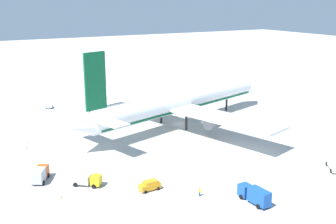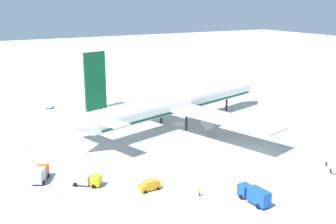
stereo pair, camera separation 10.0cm
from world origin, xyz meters
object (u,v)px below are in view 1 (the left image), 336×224
object	(u,v)px
service_truck_3	(255,195)
service_van	(150,185)
service_truck_2	(40,174)
baggage_cart_0	(50,106)
service_truck_0	(87,180)
traffic_cone_2	(26,147)
service_truck_1	(335,164)
traffic_cone_1	(28,142)
ground_worker_1	(200,192)
traffic_cone_0	(61,197)
airliner	(178,102)

from	to	relation	value
service_truck_3	service_van	xyz separation A→B (m)	(-14.43, 14.18, -0.65)
service_truck_2	baggage_cart_0	size ratio (longest dim) A/B	2.06
service_truck_0	baggage_cart_0	world-z (taller)	service_truck_0
service_van	service_truck_0	bearing A→B (deg)	141.79
service_truck_3	traffic_cone_2	xyz separation A→B (m)	(-31.04, 50.50, -1.40)
service_truck_1	service_truck_2	world-z (taller)	service_truck_2
service_truck_2	baggage_cart_0	world-z (taller)	service_truck_2
service_truck_3	traffic_cone_1	xyz separation A→B (m)	(-29.90, 54.32, -1.40)
service_truck_1	baggage_cart_0	bearing A→B (deg)	116.38
baggage_cart_0	ground_worker_1	xyz separation A→B (m)	(8.82, -80.33, 0.10)
traffic_cone_2	service_truck_3	bearing A→B (deg)	-58.42
traffic_cone_0	service_truck_3	bearing A→B (deg)	-32.18
service_truck_2	service_truck_0	bearing A→B (deg)	-40.45
service_truck_2	traffic_cone_0	size ratio (longest dim) A/B	10.78
airliner	ground_worker_1	size ratio (longest dim) A/B	43.93
service_truck_0	baggage_cart_0	bearing A→B (deg)	82.59
service_truck_0	service_truck_2	size ratio (longest dim) A/B	1.00
service_truck_1	baggage_cart_0	size ratio (longest dim) A/B	2.25
service_truck_3	traffic_cone_2	distance (m)	59.30
ground_worker_1	traffic_cone_0	world-z (taller)	ground_worker_1
service_truck_0	traffic_cone_0	size ratio (longest dim) A/B	10.75
ground_worker_1	traffic_cone_0	bearing A→B (deg)	152.71
service_truck_0	service_truck_3	distance (m)	33.16
airliner	traffic_cone_0	world-z (taller)	airliner
airliner	service_truck_2	xyz separation A→B (m)	(-44.84, -20.42, -5.35)
service_truck_1	traffic_cone_0	xyz separation A→B (m)	(-56.23, 15.87, -1.06)
baggage_cart_0	traffic_cone_2	world-z (taller)	baggage_cart_0
service_van	traffic_cone_2	size ratio (longest dim) A/B	7.88
service_truck_1	traffic_cone_2	size ratio (longest dim) A/B	11.78
service_truck_0	traffic_cone_2	size ratio (longest dim) A/B	10.75
service_truck_1	traffic_cone_0	world-z (taller)	service_truck_1
service_truck_1	service_truck_2	distance (m)	63.29
ground_worker_1	baggage_cart_0	bearing A→B (deg)	96.27
service_truck_3	traffic_cone_0	world-z (taller)	service_truck_3
service_truck_0	ground_worker_1	size ratio (longest dim) A/B	3.48
airliner	service_truck_3	bearing A→B (deg)	-104.23
service_truck_1	service_truck_2	xyz separation A→B (m)	(-57.97, 25.40, 0.28)
service_truck_0	airliner	bearing A→B (deg)	36.06
airliner	service_van	bearing A→B (deg)	-127.53
service_truck_1	service_truck_3	xyz separation A→B (m)	(-25.61, -3.40, 0.34)
baggage_cart_0	service_truck_0	bearing A→B (deg)	-97.41
service_truck_2	service_truck_3	world-z (taller)	service_truck_3
service_truck_0	traffic_cone_1	distance (m)	32.56
service_truck_1	traffic_cone_1	xyz separation A→B (m)	(-55.51, 50.92, -1.06)
service_truck_0	service_truck_1	bearing A→B (deg)	-20.52
service_truck_3	traffic_cone_2	size ratio (longest dim) A/B	12.78
service_truck_2	baggage_cart_0	xyz separation A→B (m)	(16.23, 58.77, -0.86)
traffic_cone_0	traffic_cone_2	world-z (taller)	same
service_truck_3	traffic_cone_0	bearing A→B (deg)	147.82
traffic_cone_2	baggage_cart_0	bearing A→B (deg)	68.08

